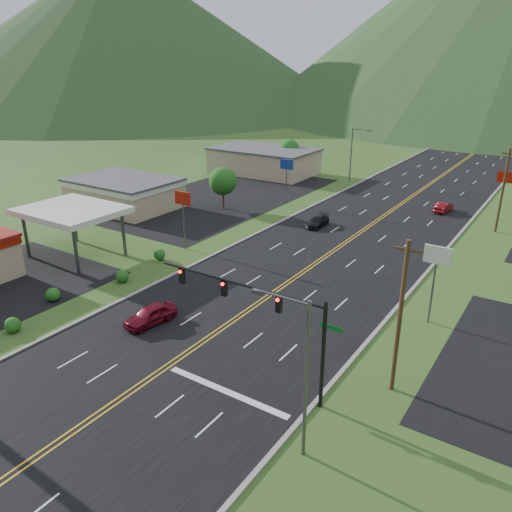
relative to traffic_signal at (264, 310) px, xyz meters
The scene contains 18 objects.
traffic_signal is the anchor object (origin of this frame).
streetlight_east 6.17m from the traffic_signal, 40.39° to the right, with size 3.28×0.25×9.00m.
streetlight_west 58.88m from the traffic_signal, 107.97° to the left, with size 3.28×0.25×9.00m.
gas_canopy 29.59m from the traffic_signal, 164.30° to the left, with size 10.00×8.00×5.30m.
building_west_mid 45.46m from the traffic_signal, 148.05° to the left, with size 14.40×10.40×4.10m.
building_west_far 64.15m from the traffic_signal, 122.56° to the left, with size 18.40×11.40×4.50m.
pole_sign_west_a 26.00m from the traffic_signal, 142.00° to the left, with size 2.00×0.18×6.40m.
pole_sign_west_b 43.17m from the traffic_signal, 118.32° to the left, with size 2.00×0.18×6.40m.
pole_sign_east_a 15.45m from the traffic_signal, 65.05° to the left, with size 2.00×0.18×6.40m.
pole_sign_east_b 46.47m from the traffic_signal, 81.94° to the left, with size 2.00×0.18×6.40m.
tree_west_a 40.80m from the traffic_signal, 130.50° to the left, with size 3.84×3.84×5.82m.
tree_west_b 66.01m from the traffic_signal, 118.49° to the left, with size 3.84×3.84×5.82m.
utility_pole_a 8.08m from the traffic_signal, 29.72° to the left, with size 1.60×0.28×10.00m.
utility_pole_b 41.60m from the traffic_signal, 80.29° to the left, with size 1.60×0.28×10.00m.
mountain_nw 206.68m from the traffic_signal, 139.05° to the left, with size 190.00×190.00×60.00m, color #243F1C.
car_red_near 12.60m from the traffic_signal, behind, with size 1.75×4.36×1.49m, color maroon.
car_dark_mid 33.51m from the traffic_signal, 110.97° to the left, with size 1.72×4.23×1.23m, color black.
car_red_far 46.40m from the traffic_signal, 90.52° to the left, with size 1.39×3.99×1.32m, color maroon.
Camera 1 is at (20.79, -8.60, 19.37)m, focal length 35.00 mm.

